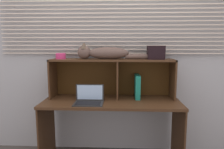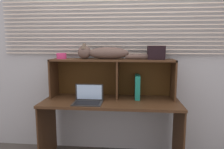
{
  "view_description": "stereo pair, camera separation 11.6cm",
  "coord_description": "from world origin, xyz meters",
  "px_view_note": "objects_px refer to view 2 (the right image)",
  "views": [
    {
      "loc": [
        0.11,
        -2.15,
        1.43
      ],
      "look_at": [
        0.0,
        0.35,
        1.06
      ],
      "focal_mm": 32.94,
      "sensor_mm": 36.0,
      "label": 1
    },
    {
      "loc": [
        0.23,
        -2.14,
        1.43
      ],
      "look_at": [
        0.0,
        0.35,
        1.06
      ],
      "focal_mm": 32.94,
      "sensor_mm": 36.0,
      "label": 2
    }
  ],
  "objects_px": {
    "laptop": "(88,99)",
    "small_basket": "(61,56)",
    "binder_upright": "(137,87)",
    "storage_box": "(156,53)",
    "cat": "(103,53)",
    "book_stack": "(92,95)"
  },
  "relations": [
    {
      "from": "laptop",
      "to": "small_basket",
      "type": "height_order",
      "value": "small_basket"
    },
    {
      "from": "cat",
      "to": "laptop",
      "type": "distance_m",
      "value": 0.59
    },
    {
      "from": "binder_upright",
      "to": "storage_box",
      "type": "xyz_separation_m",
      "value": [
        0.21,
        0.0,
        0.42
      ]
    },
    {
      "from": "small_basket",
      "to": "storage_box",
      "type": "height_order",
      "value": "storage_box"
    },
    {
      "from": "cat",
      "to": "storage_box",
      "type": "distance_m",
      "value": 0.63
    },
    {
      "from": "laptop",
      "to": "storage_box",
      "type": "xyz_separation_m",
      "value": [
        0.78,
        0.26,
        0.52
      ]
    },
    {
      "from": "cat",
      "to": "small_basket",
      "type": "height_order",
      "value": "cat"
    },
    {
      "from": "binder_upright",
      "to": "book_stack",
      "type": "relative_size",
      "value": 1.18
    },
    {
      "from": "binder_upright",
      "to": "storage_box",
      "type": "distance_m",
      "value": 0.47
    },
    {
      "from": "cat",
      "to": "storage_box",
      "type": "height_order",
      "value": "cat"
    },
    {
      "from": "laptop",
      "to": "storage_box",
      "type": "height_order",
      "value": "storage_box"
    },
    {
      "from": "cat",
      "to": "laptop",
      "type": "height_order",
      "value": "cat"
    },
    {
      "from": "laptop",
      "to": "storage_box",
      "type": "distance_m",
      "value": 0.97
    },
    {
      "from": "laptop",
      "to": "binder_upright",
      "type": "height_order",
      "value": "binder_upright"
    },
    {
      "from": "book_stack",
      "to": "small_basket",
      "type": "distance_m",
      "value": 0.62
    },
    {
      "from": "book_stack",
      "to": "storage_box",
      "type": "distance_m",
      "value": 0.94
    },
    {
      "from": "cat",
      "to": "binder_upright",
      "type": "height_order",
      "value": "cat"
    },
    {
      "from": "binder_upright",
      "to": "book_stack",
      "type": "xyz_separation_m",
      "value": [
        -0.56,
        0.0,
        -0.12
      ]
    },
    {
      "from": "book_stack",
      "to": "small_basket",
      "type": "bearing_deg",
      "value": -179.69
    },
    {
      "from": "small_basket",
      "to": "book_stack",
      "type": "bearing_deg",
      "value": 0.31
    },
    {
      "from": "laptop",
      "to": "binder_upright",
      "type": "relative_size",
      "value": 1.14
    },
    {
      "from": "cat",
      "to": "small_basket",
      "type": "relative_size",
      "value": 7.19
    }
  ]
}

